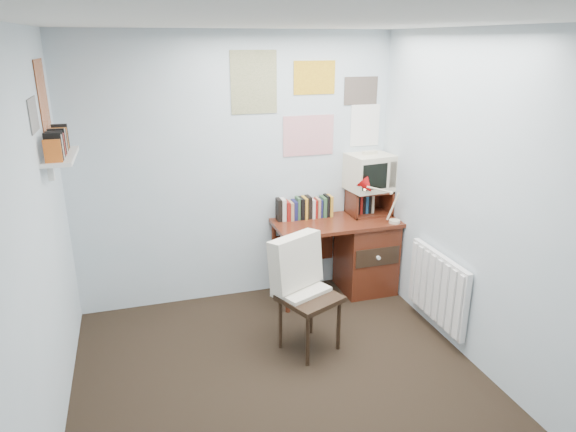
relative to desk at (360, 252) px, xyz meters
The scene contains 15 objects.
ground 1.93m from the desk, 128.37° to the right, with size 3.50×3.50×0.00m, color black.
back_wall 1.47m from the desk, 167.00° to the left, with size 3.00×0.02×2.50m, color silver.
left_wall 3.17m from the desk, 151.02° to the right, with size 0.02×3.50×2.50m, color silver.
right_wall 1.74m from the desk, 77.48° to the right, with size 0.02×3.50×2.50m, color silver.
ceiling 2.82m from the desk, 128.37° to the right, with size 3.00×3.50×0.02m, color white.
desk is the anchor object (origin of this frame).
desk_chair 1.20m from the desk, 134.21° to the right, with size 0.47×0.45×0.91m, color black.
desk_lamp 0.63m from the desk, 40.82° to the right, with size 0.27×0.23×0.38m, color #B80C0E.
tv_riser 0.51m from the desk, 42.96° to the left, with size 0.40×0.30×0.25m, color #542113.
crt_tv 0.82m from the desk, 50.13° to the left, with size 0.41×0.37×0.38m, color beige.
book_row 0.71m from the desk, 160.58° to the left, with size 0.60×0.14×0.22m, color #542113.
radiator 0.97m from the desk, 72.76° to the right, with size 0.09×0.80×0.60m, color white.
wall_shelf 2.87m from the desk, behind, with size 0.20×0.62×0.24m, color white.
posters_back 1.54m from the desk, 150.72° to the left, with size 1.20×0.01×0.90m, color white.
posters_left 3.13m from the desk, behind, with size 0.01×0.70×0.60m, color white.
Camera 1 is at (-0.90, -2.82, 2.41)m, focal length 32.00 mm.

